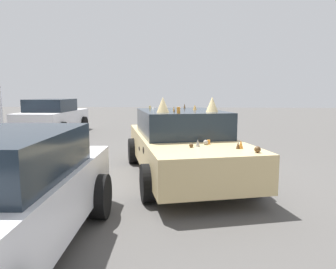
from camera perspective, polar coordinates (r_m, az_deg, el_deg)
The scene contains 3 objects.
ground_plane at distance 6.86m, azimuth 2.52°, elevation -7.49°, with size 60.00×60.00×0.00m, color #514F4C.
art_car_decorated at distance 6.74m, azimuth 2.50°, elevation -1.56°, with size 4.97×2.96×1.70m.
parked_sedan_near_right at distance 14.29m, azimuth -20.06°, elevation 3.06°, with size 4.26×2.06×1.50m.
Camera 1 is at (-6.62, -0.17, 1.80)m, focal length 33.67 mm.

